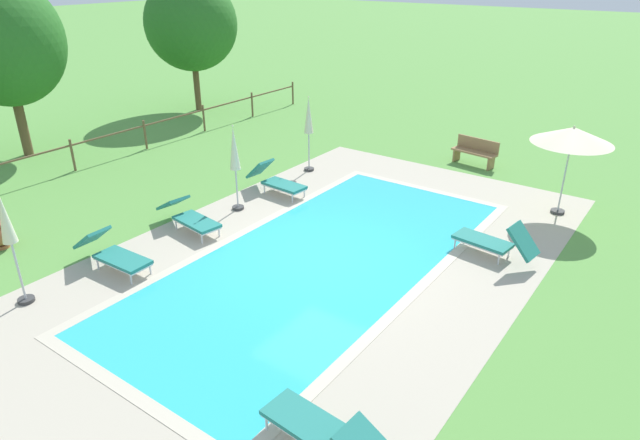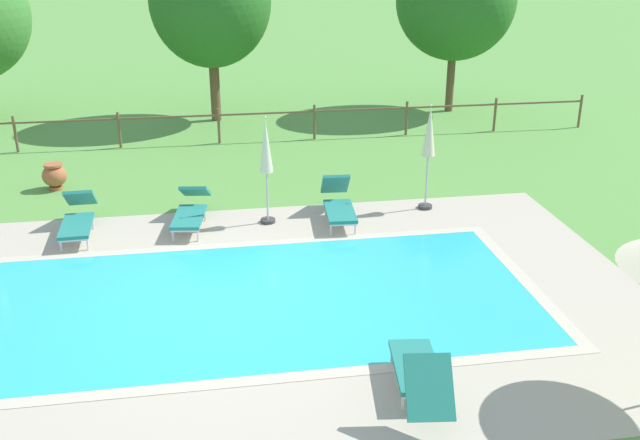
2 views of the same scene
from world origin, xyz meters
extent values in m
plane|color=#599342|center=(0.00, 0.00, 0.00)|extent=(160.00, 160.00, 0.00)
cube|color=#B2A893|center=(0.00, 0.00, 0.00)|extent=(14.52, 8.71, 0.01)
cube|color=#2DB7C6|center=(0.00, 0.00, 0.01)|extent=(10.33, 4.52, 0.01)
cube|color=#C0B59F|center=(0.00, 2.38, 0.01)|extent=(10.81, 0.24, 0.01)
cube|color=#C0B59F|center=(0.00, -2.38, 0.01)|extent=(10.81, 0.24, 0.01)
cube|color=#C0B59F|center=(5.28, 0.00, 0.01)|extent=(0.24, 4.52, 0.01)
cube|color=#237A70|center=(2.47, 3.09, 0.32)|extent=(0.69, 1.34, 0.07)
cube|color=#237A70|center=(2.54, 4.05, 0.60)|extent=(0.65, 0.70, 0.62)
cube|color=silver|center=(2.47, 3.09, 0.26)|extent=(0.66, 1.31, 0.04)
cylinder|color=silver|center=(2.68, 2.52, 0.14)|extent=(0.04, 0.04, 0.28)
cylinder|color=silver|center=(2.17, 2.56, 0.14)|extent=(0.04, 0.04, 0.28)
cylinder|color=silver|center=(2.76, 3.62, 0.14)|extent=(0.04, 0.04, 0.28)
cylinder|color=silver|center=(2.25, 3.66, 0.14)|extent=(0.04, 0.04, 0.28)
cube|color=#237A70|center=(2.41, -2.84, 0.32)|extent=(0.76, 1.36, 0.07)
cube|color=#237A70|center=(2.29, -3.77, 0.63)|extent=(0.67, 0.69, 0.67)
cube|color=silver|center=(2.41, -2.84, 0.26)|extent=(0.72, 1.33, 0.04)
cylinder|color=silver|center=(2.22, -2.26, 0.14)|extent=(0.04, 0.04, 0.28)
cylinder|color=silver|center=(2.73, -2.33, 0.14)|extent=(0.04, 0.04, 0.28)
cylinder|color=silver|center=(2.09, -3.36, 0.14)|extent=(0.04, 0.04, 0.28)
cylinder|color=silver|center=(2.59, -3.42, 0.14)|extent=(0.04, 0.04, 0.28)
cube|color=#237A70|center=(-2.98, 3.16, 0.32)|extent=(0.64, 1.32, 0.07)
cube|color=#237A70|center=(-3.01, 4.15, 0.56)|extent=(0.62, 0.74, 0.55)
cube|color=silver|center=(-2.98, 3.16, 0.26)|extent=(0.61, 1.29, 0.04)
cylinder|color=silver|center=(-2.71, 2.62, 0.14)|extent=(0.04, 0.04, 0.28)
cylinder|color=silver|center=(-3.22, 2.60, 0.14)|extent=(0.04, 0.04, 0.28)
cylinder|color=silver|center=(-2.74, 3.72, 0.14)|extent=(0.04, 0.04, 0.28)
cylinder|color=silver|center=(-3.25, 3.71, 0.14)|extent=(0.04, 0.04, 0.28)
cube|color=#237A70|center=(-0.72, 3.29, 0.32)|extent=(0.78, 1.37, 0.07)
cube|color=#237A70|center=(-0.57, 4.29, 0.52)|extent=(0.70, 0.84, 0.47)
cube|color=silver|center=(-0.72, 3.29, 0.26)|extent=(0.75, 1.34, 0.04)
cylinder|color=silver|center=(-0.55, 2.70, 0.14)|extent=(0.04, 0.04, 0.28)
cylinder|color=silver|center=(-1.05, 2.77, 0.14)|extent=(0.04, 0.04, 0.28)
cylinder|color=silver|center=(-0.39, 3.80, 0.14)|extent=(0.04, 0.04, 0.28)
cylinder|color=silver|center=(-0.89, 3.87, 0.14)|extent=(0.04, 0.04, 0.28)
cylinder|color=#383838|center=(4.57, 3.76, 0.04)|extent=(0.32, 0.32, 0.08)
cylinder|color=#B2B5B7|center=(4.57, 3.76, 0.63)|extent=(0.04, 0.04, 1.26)
cone|color=beige|center=(4.57, 3.76, 1.81)|extent=(0.29, 0.29, 1.11)
sphere|color=beige|center=(4.57, 3.76, 2.38)|extent=(0.05, 0.05, 0.05)
cylinder|color=#383838|center=(0.95, 3.49, 0.04)|extent=(0.32, 0.32, 0.08)
cylinder|color=#B2B5B7|center=(0.95, 3.49, 0.58)|extent=(0.04, 0.04, 1.16)
cone|color=beige|center=(0.95, 3.49, 1.74)|extent=(0.28, 0.28, 1.15)
sphere|color=beige|center=(0.95, 3.49, 2.33)|extent=(0.05, 0.05, 0.05)
cylinder|color=#A85B38|center=(-3.96, 6.47, 0.04)|extent=(0.32, 0.32, 0.08)
ellipsoid|color=#A85B38|center=(-3.96, 6.47, 0.35)|extent=(0.59, 0.59, 0.54)
cylinder|color=#A85B38|center=(-3.96, 6.47, 0.62)|extent=(0.44, 0.44, 0.06)
cylinder|color=brown|center=(-5.57, 9.90, 0.53)|extent=(0.08, 0.08, 1.05)
cylinder|color=brown|center=(-2.72, 9.90, 0.53)|extent=(0.08, 0.08, 1.05)
cylinder|color=brown|center=(0.13, 9.90, 0.53)|extent=(0.08, 0.08, 1.05)
cylinder|color=brown|center=(2.98, 9.90, 0.53)|extent=(0.08, 0.08, 1.05)
cylinder|color=brown|center=(5.83, 9.90, 0.53)|extent=(0.08, 0.08, 1.05)
cylinder|color=brown|center=(8.68, 9.90, 0.53)|extent=(0.08, 0.08, 1.05)
cylinder|color=brown|center=(11.53, 9.90, 0.53)|extent=(0.08, 0.08, 1.05)
cube|color=brown|center=(0.13, 9.90, 0.85)|extent=(22.81, 0.05, 0.05)
cylinder|color=brown|center=(8.16, 12.72, 1.12)|extent=(0.27, 0.27, 2.25)
ellipsoid|color=#286623|center=(8.16, 12.72, 3.73)|extent=(3.95, 3.95, 3.95)
cylinder|color=brown|center=(0.13, 12.71, 1.13)|extent=(0.32, 0.32, 2.27)
ellipsoid|color=#286623|center=(0.13, 12.71, 3.83)|extent=(3.82, 3.82, 4.16)
camera|label=1|loc=(-8.98, -6.40, 6.14)|focal=31.04mm
camera|label=2|loc=(-0.27, -10.99, 5.94)|focal=40.50mm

